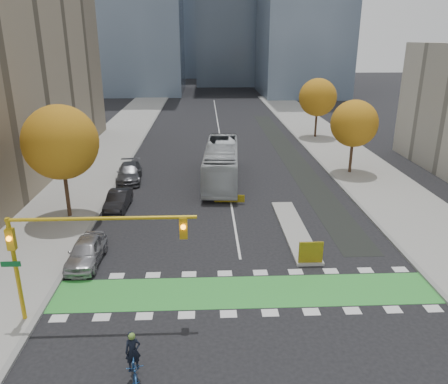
{
  "coord_description": "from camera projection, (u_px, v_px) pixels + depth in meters",
  "views": [
    {
      "loc": [
        -1.99,
        -18.06,
        12.47
      ],
      "look_at": [
        -0.82,
        8.61,
        3.0
      ],
      "focal_mm": 35.0,
      "sensor_mm": 36.0,
      "label": 1
    }
  ],
  "objects": [
    {
      "name": "hazard_board",
      "position": [
        311.0,
        252.0,
        25.11
      ],
      "size": [
        1.4,
        0.12,
        1.3
      ],
      "primitive_type": "cube",
      "color": "yellow",
      "rests_on": "median_island"
    },
    {
      "name": "curb_east",
      "position": [
        335.0,
        179.0,
        40.48
      ],
      "size": [
        0.3,
        120.0,
        0.16
      ],
      "primitive_type": "cube",
      "color": "gray",
      "rests_on": "ground"
    },
    {
      "name": "bike_lane_paint",
      "position": [
        288.0,
        153.0,
        49.81
      ],
      "size": [
        2.5,
        50.0,
        0.01
      ],
      "primitive_type": "cube",
      "color": "black",
      "rests_on": "ground"
    },
    {
      "name": "median_island",
      "position": [
        294.0,
        229.0,
        29.87
      ],
      "size": [
        1.6,
        10.0,
        0.16
      ],
      "primitive_type": "cube",
      "color": "gray",
      "rests_on": "ground"
    },
    {
      "name": "sidewalk_west",
      "position": [
        79.0,
        183.0,
        39.5
      ],
      "size": [
        7.0,
        120.0,
        0.15
      ],
      "primitive_type": "cube",
      "color": "gray",
      "rests_on": "ground"
    },
    {
      "name": "tree_east_near",
      "position": [
        354.0,
        124.0,
        40.84
      ],
      "size": [
        4.4,
        4.4,
        7.08
      ],
      "color": "#332114",
      "rests_on": "ground"
    },
    {
      "name": "cyclist",
      "position": [
        134.0,
        363.0,
        16.69
      ],
      "size": [
        1.06,
        1.91,
        2.09
      ],
      "rotation": [
        0.0,
        0.0,
        0.25
      ],
      "color": "navy",
      "rests_on": "ground"
    },
    {
      "name": "sidewalk_east",
      "position": [
        372.0,
        179.0,
        40.62
      ],
      "size": [
        7.0,
        120.0,
        0.15
      ],
      "primitive_type": "cube",
      "color": "gray",
      "rests_on": "ground"
    },
    {
      "name": "tree_west",
      "position": [
        61.0,
        142.0,
        30.18
      ],
      "size": [
        5.2,
        5.2,
        8.22
      ],
      "color": "#332114",
      "rests_on": "ground"
    },
    {
      "name": "parked_car_c",
      "position": [
        129.0,
        173.0,
        40.01
      ],
      "size": [
        2.61,
        5.46,
        1.54
      ],
      "primitive_type": "imported",
      "rotation": [
        0.0,
        0.0,
        0.09
      ],
      "color": "#4B4B50",
      "rests_on": "ground"
    },
    {
      "name": "bus",
      "position": [
        221.0,
        163.0,
        39.64
      ],
      "size": [
        3.73,
        12.5,
        3.43
      ],
      "primitive_type": "imported",
      "rotation": [
        0.0,
        0.0,
        -0.07
      ],
      "color": "#B9BDC1",
      "rests_on": "ground"
    },
    {
      "name": "curb_west",
      "position": [
        118.0,
        182.0,
        39.65
      ],
      "size": [
        0.3,
        120.0,
        0.16
      ],
      "primitive_type": "cube",
      "color": "gray",
      "rests_on": "ground"
    },
    {
      "name": "centre_line",
      "position": [
        220.0,
        135.0,
        58.92
      ],
      "size": [
        0.15,
        70.0,
        0.01
      ],
      "primitive_type": "cube",
      "color": "silver",
      "rests_on": "ground"
    },
    {
      "name": "bike_crossing",
      "position": [
        246.0,
        292.0,
        22.67
      ],
      "size": [
        20.0,
        3.0,
        0.01
      ],
      "primitive_type": "cube",
      "color": "green",
      "rests_on": "ground"
    },
    {
      "name": "ground",
      "position": [
        248.0,
        309.0,
        21.26
      ],
      "size": [
        300.0,
        300.0,
        0.0
      ],
      "primitive_type": "plane",
      "color": "black",
      "rests_on": "ground"
    },
    {
      "name": "parked_car_b",
      "position": [
        118.0,
        200.0,
        33.43
      ],
      "size": [
        1.64,
        4.29,
        1.4
      ],
      "primitive_type": "imported",
      "rotation": [
        0.0,
        0.0,
        -0.04
      ],
      "color": "black",
      "rests_on": "ground"
    },
    {
      "name": "parked_car_a",
      "position": [
        86.0,
        251.0,
        25.34
      ],
      "size": [
        1.84,
        4.4,
        1.49
      ],
      "primitive_type": "imported",
      "rotation": [
        0.0,
        0.0,
        -0.02
      ],
      "color": "#A6A6AB",
      "rests_on": "ground"
    },
    {
      "name": "traffic_signal_west",
      "position": [
        71.0,
        242.0,
        19.1
      ],
      "size": [
        8.53,
        0.56,
        5.2
      ],
      "color": "#BF9914",
      "rests_on": "ground"
    },
    {
      "name": "tree_east_far",
      "position": [
        318.0,
        97.0,
        55.81
      ],
      "size": [
        4.8,
        4.8,
        7.65
      ],
      "color": "#332114",
      "rests_on": "ground"
    }
  ]
}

